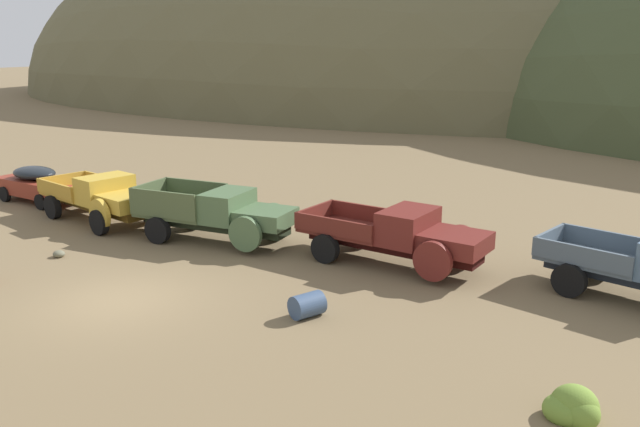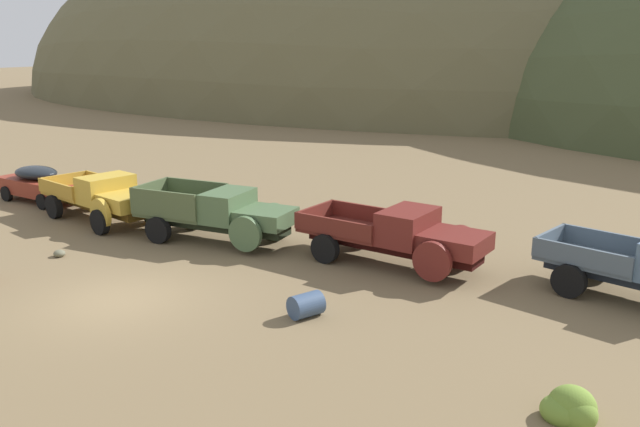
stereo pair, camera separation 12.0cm
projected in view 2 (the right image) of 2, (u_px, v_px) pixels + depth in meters
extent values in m
plane|color=brown|center=(119.00, 300.00, 18.10)|extent=(300.00, 300.00, 0.00)
ellipsoid|color=brown|center=(407.00, 96.00, 85.54)|extent=(116.13, 70.05, 50.74)
cube|color=maroon|center=(41.00, 186.00, 29.11)|extent=(4.47, 2.13, 0.68)
ellipsoid|color=black|center=(36.00, 173.00, 29.10)|extent=(2.38, 1.72, 0.57)
ellipsoid|color=maroon|center=(68.00, 190.00, 28.05)|extent=(1.08, 1.46, 0.61)
cylinder|color=black|center=(42.00, 202.00, 27.79)|extent=(0.70, 0.26, 0.68)
cylinder|color=black|center=(77.00, 194.00, 29.17)|extent=(0.70, 0.26, 0.68)
cylinder|color=black|center=(7.00, 194.00, 29.23)|extent=(0.70, 0.26, 0.68)
cylinder|color=black|center=(41.00, 187.00, 30.61)|extent=(0.70, 0.26, 0.68)
cube|color=brown|center=(101.00, 204.00, 26.01)|extent=(5.52, 2.18, 0.36)
cube|color=gold|center=(128.00, 201.00, 24.61)|extent=(2.07, 2.09, 0.55)
cube|color=#B7B2A8|center=(140.00, 205.00, 24.11)|extent=(0.35, 1.19, 0.44)
cylinder|color=gold|center=(101.00, 214.00, 24.10)|extent=(1.21, 0.45, 1.20)
cylinder|color=gold|center=(149.00, 204.00, 25.60)|extent=(1.21, 0.45, 1.20)
cube|color=gold|center=(106.00, 189.00, 25.50)|extent=(1.68, 2.25, 1.05)
cube|color=black|center=(114.00, 186.00, 25.08)|extent=(0.43, 1.67, 0.59)
cube|color=#B5882D|center=(81.00, 193.00, 26.90)|extent=(3.15, 2.67, 0.12)
cube|color=#B5882D|center=(56.00, 189.00, 26.06)|extent=(2.70, 0.72, 0.55)
cube|color=#B5882D|center=(103.00, 181.00, 27.58)|extent=(2.70, 0.72, 0.55)
cube|color=#B5882D|center=(64.00, 181.00, 27.66)|extent=(0.57, 2.07, 0.55)
cylinder|color=black|center=(100.00, 222.00, 24.13)|extent=(1.00, 0.49, 0.96)
cylinder|color=black|center=(150.00, 211.00, 25.71)|extent=(1.00, 0.49, 0.96)
cylinder|color=black|center=(54.00, 207.00, 26.36)|extent=(1.00, 0.49, 0.96)
cylinder|color=black|center=(103.00, 197.00, 27.95)|extent=(1.00, 0.49, 0.96)
cube|color=#232B1B|center=(216.00, 223.00, 23.28)|extent=(5.58, 1.33, 0.36)
cube|color=#47603D|center=(266.00, 217.00, 22.35)|extent=(1.86, 1.82, 0.55)
cube|color=#B7B2A8|center=(287.00, 221.00, 22.03)|extent=(0.16, 1.17, 0.44)
cylinder|color=#47603D|center=(245.00, 234.00, 21.64)|extent=(1.21, 0.26, 1.20)
cylinder|color=#47603D|center=(274.00, 219.00, 23.42)|extent=(1.21, 0.26, 1.20)
cube|color=#47603D|center=(228.00, 206.00, 22.89)|extent=(1.41, 2.04, 1.05)
cube|color=black|center=(242.00, 201.00, 22.61)|extent=(0.16, 1.66, 0.59)
cube|color=#495735|center=(181.00, 212.00, 23.83)|extent=(2.93, 2.23, 0.12)
cube|color=#495735|center=(163.00, 204.00, 22.79)|extent=(2.79, 0.29, 0.95)
cube|color=#495735|center=(197.00, 192.00, 24.59)|extent=(2.79, 0.29, 0.95)
cube|color=#495735|center=(151.00, 195.00, 24.23)|extent=(0.24, 2.04, 0.95)
cylinder|color=black|center=(275.00, 226.00, 23.54)|extent=(0.98, 0.34, 0.96)
cylinder|color=black|center=(158.00, 230.00, 23.09)|extent=(0.98, 0.34, 0.96)
cylinder|color=black|center=(193.00, 216.00, 24.97)|extent=(0.98, 0.34, 0.96)
cube|color=black|center=(392.00, 245.00, 20.85)|extent=(5.89, 1.63, 0.36)
cube|color=maroon|center=(455.00, 242.00, 19.54)|extent=(2.02, 1.95, 0.55)
cube|color=#B7B2A8|center=(483.00, 248.00, 19.08)|extent=(0.21, 1.21, 0.44)
cylinder|color=maroon|center=(432.00, 261.00, 18.94)|extent=(1.21, 0.31, 1.20)
cylinder|color=maroon|center=(461.00, 244.00, 20.60)|extent=(1.21, 0.31, 1.20)
cube|color=maroon|center=(408.00, 226.00, 20.36)|extent=(1.57, 2.16, 1.05)
cube|color=black|center=(426.00, 223.00, 19.97)|extent=(0.24, 1.71, 0.59)
cube|color=maroon|center=(350.00, 229.00, 21.66)|extent=(3.16, 2.42, 0.12)
cube|color=maroon|center=(332.00, 227.00, 20.74)|extent=(2.93, 0.43, 0.55)
cube|color=maroon|center=(366.00, 213.00, 22.42)|extent=(2.93, 0.43, 0.55)
cube|color=maroon|center=(315.00, 214.00, 22.36)|extent=(0.34, 2.11, 0.55)
cylinder|color=black|center=(461.00, 252.00, 20.71)|extent=(0.99, 0.39, 0.96)
cylinder|color=black|center=(325.00, 249.00, 21.04)|extent=(0.99, 0.39, 0.96)
cylinder|color=black|center=(361.00, 233.00, 22.78)|extent=(0.99, 0.39, 0.96)
cube|color=#4D5B67|center=(593.00, 260.00, 18.67)|extent=(3.18, 2.62, 0.12)
cube|color=#4D5B67|center=(580.00, 257.00, 17.89)|extent=(2.71, 0.80, 0.55)
cube|color=#4D5B67|center=(607.00, 241.00, 19.29)|extent=(2.71, 0.80, 0.55)
cube|color=#4D5B67|center=(549.00, 239.00, 19.46)|extent=(0.60, 1.94, 0.55)
cylinder|color=black|center=(569.00, 281.00, 18.20)|extent=(1.00, 0.51, 0.96)
cylinder|color=black|center=(597.00, 263.00, 19.66)|extent=(1.00, 0.51, 0.96)
cylinder|color=#384C6B|center=(306.00, 305.00, 16.94)|extent=(0.93, 1.03, 0.63)
ellipsoid|color=olive|center=(572.00, 407.00, 12.37)|extent=(0.91, 0.82, 0.85)
ellipsoid|color=olive|center=(576.00, 413.00, 12.24)|extent=(0.77, 0.70, 0.68)
ellipsoid|color=olive|center=(562.00, 411.00, 12.36)|extent=(0.84, 0.76, 0.60)
ellipsoid|color=#4C8438|center=(203.00, 211.00, 26.10)|extent=(1.31, 1.18, 1.36)
ellipsoid|color=#4C8438|center=(202.00, 215.00, 26.11)|extent=(1.15, 1.04, 0.85)
ellipsoid|color=#4C8438|center=(210.00, 215.00, 26.24)|extent=(0.94, 0.84, 0.70)
ellipsoid|color=#66644D|center=(59.00, 253.00, 21.73)|extent=(0.39, 0.38, 0.24)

